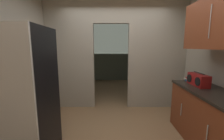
{
  "coord_description": "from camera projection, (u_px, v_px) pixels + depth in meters",
  "views": [
    {
      "loc": [
        -0.1,
        -2.3,
        1.57
      ],
      "look_at": [
        -0.09,
        0.91,
        1.05
      ],
      "focal_mm": 23.64,
      "sensor_mm": 36.0,
      "label": 1
    }
  ],
  "objects": [
    {
      "name": "book_stack",
      "position": [
        189.0,
        79.0,
        2.88
      ],
      "size": [
        0.16,
        0.18,
        0.07
      ],
      "color": "#2D609E",
      "rests_on": "lower_cabinet_run"
    },
    {
      "name": "upper_cabinet_counterside",
      "position": [
        223.0,
        22.0,
        2.01
      ],
      "size": [
        0.36,
        1.46,
        0.75
      ],
      "color": "brown"
    },
    {
      "name": "lower_cabinet_run",
      "position": [
        212.0,
        121.0,
        2.24
      ],
      "size": [
        0.63,
        1.62,
        0.9
      ],
      "color": "brown",
      "rests_on": "ground"
    },
    {
      "name": "kitchen_partition",
      "position": [
        117.0,
        52.0,
        3.69
      ],
      "size": [
        3.47,
        0.12,
        2.73
      ],
      "color": "#ADA899",
      "rests_on": "ground"
    },
    {
      "name": "adjoining_room_shell",
      "position": [
        114.0,
        52.0,
        5.8
      ],
      "size": [
        3.47,
        3.17,
        2.73
      ],
      "color": "gray",
      "rests_on": "ground"
    },
    {
      "name": "ground",
      "position": [
        118.0,
        139.0,
        2.52
      ],
      "size": [
        20.0,
        20.0,
        0.0
      ],
      "primitive_type": "plane",
      "color": "#93704C"
    },
    {
      "name": "refrigerator",
      "position": [
        21.0,
        96.0,
        1.97
      ],
      "size": [
        0.77,
        0.76,
        1.82
      ],
      "color": "black",
      "rests_on": "ground"
    },
    {
      "name": "boombox",
      "position": [
        198.0,
        80.0,
        2.54
      ],
      "size": [
        0.18,
        0.43,
        0.23
      ],
      "color": "maroon",
      "rests_on": "lower_cabinet_run"
    }
  ]
}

